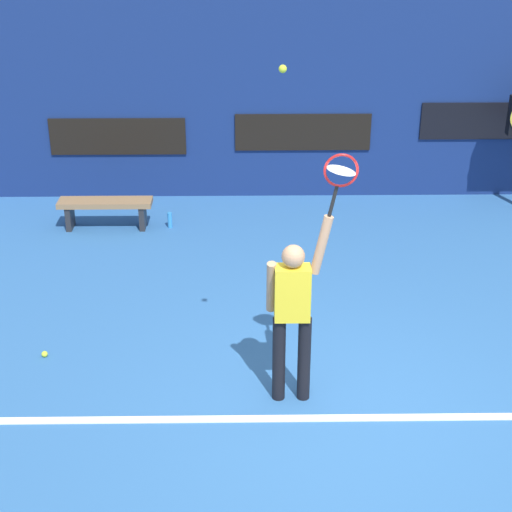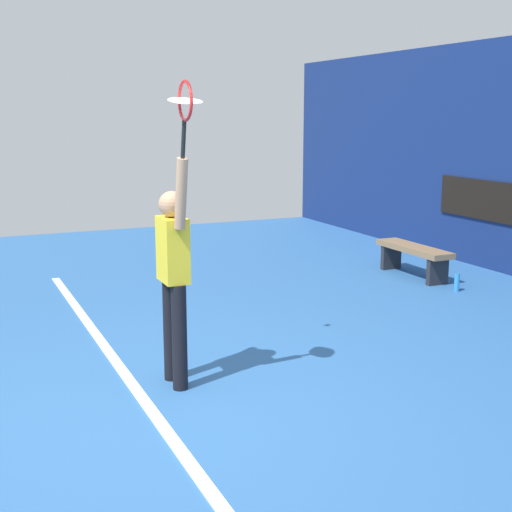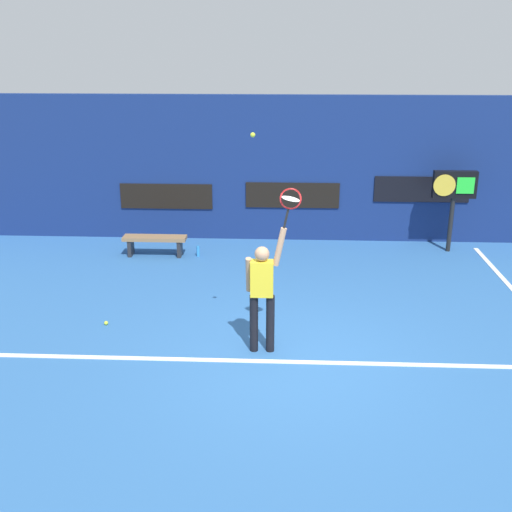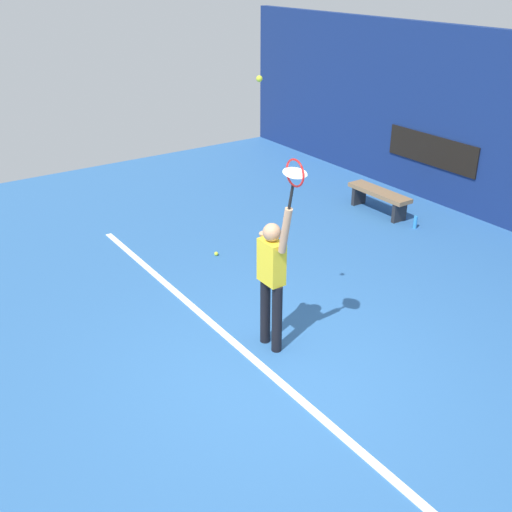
# 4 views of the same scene
# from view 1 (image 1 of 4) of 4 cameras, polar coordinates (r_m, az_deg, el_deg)

# --- Properties ---
(ground_plane) EXTENTS (18.00, 18.00, 0.00)m
(ground_plane) POSITION_cam_1_polar(r_m,az_deg,el_deg) (7.85, 6.30, -11.26)
(ground_plane) COLOR #2D609E
(back_wall) EXTENTS (18.00, 0.20, 3.40)m
(back_wall) POSITION_cam_1_polar(r_m,az_deg,el_deg) (12.73, 3.49, 11.78)
(back_wall) COLOR navy
(back_wall) RESTS_ON ground_plane
(sponsor_banner_center) EXTENTS (2.20, 0.03, 0.60)m
(sponsor_banner_center) POSITION_cam_1_polar(r_m,az_deg,el_deg) (12.76, 3.46, 9.04)
(sponsor_banner_center) COLOR black
(sponsor_banner_portside) EXTENTS (2.20, 0.03, 0.60)m
(sponsor_banner_portside) POSITION_cam_1_polar(r_m,az_deg,el_deg) (12.91, -10.10, 8.61)
(sponsor_banner_portside) COLOR black
(sponsor_banner_starboard) EXTENTS (2.20, 0.03, 0.60)m
(sponsor_banner_starboard) POSITION_cam_1_polar(r_m,az_deg,el_deg) (13.28, 16.68, 9.46)
(sponsor_banner_starboard) COLOR black
(court_baseline) EXTENTS (10.00, 0.10, 0.01)m
(court_baseline) POSITION_cam_1_polar(r_m,az_deg,el_deg) (7.76, 6.40, -11.72)
(court_baseline) COLOR white
(court_baseline) RESTS_ON ground_plane
(tennis_player) EXTENTS (0.61, 0.31, 1.99)m
(tennis_player) POSITION_cam_1_polar(r_m,az_deg,el_deg) (7.47, 2.70, -3.96)
(tennis_player) COLOR black
(tennis_player) RESTS_ON ground_plane
(tennis_racket) EXTENTS (0.37, 0.27, 0.62)m
(tennis_racket) POSITION_cam_1_polar(r_m,az_deg,el_deg) (6.94, 6.19, 5.99)
(tennis_racket) COLOR black
(tennis_ball) EXTENTS (0.07, 0.07, 0.07)m
(tennis_ball) POSITION_cam_1_polar(r_m,az_deg,el_deg) (6.55, 1.98, 13.55)
(tennis_ball) COLOR #CCE033
(court_bench) EXTENTS (1.40, 0.36, 0.45)m
(court_bench) POSITION_cam_1_polar(r_m,az_deg,el_deg) (11.91, -10.97, 3.54)
(court_bench) COLOR olive
(court_bench) RESTS_ON ground_plane
(water_bottle) EXTENTS (0.07, 0.07, 0.24)m
(water_bottle) POSITION_cam_1_polar(r_m,az_deg,el_deg) (11.86, -6.33, 2.63)
(water_bottle) COLOR #338CD8
(water_bottle) RESTS_ON ground_plane
(spare_ball) EXTENTS (0.07, 0.07, 0.07)m
(spare_ball) POSITION_cam_1_polar(r_m,az_deg,el_deg) (8.91, -15.24, -6.95)
(spare_ball) COLOR #CCE033
(spare_ball) RESTS_ON ground_plane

